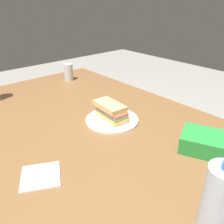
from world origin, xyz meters
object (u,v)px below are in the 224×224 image
Objects in this scene: dining_table at (96,147)px; soda_can_silver at (68,72)px; chip_bag at (211,144)px; paper_plate at (112,120)px; sandwich at (111,111)px; water_bottle_tall at (217,208)px.

soda_can_silver is (0.74, -0.32, 0.13)m from dining_table.
chip_bag is at bearing 177.45° from soda_can_silver.
paper_plate is 1.40× the size of sandwich.
sandwich is at bearing -8.05° from chip_bag.
water_bottle_tall reaches higher than soda_can_silver.
paper_plate is at bearing -72.62° from dining_table.
paper_plate is 1.15× the size of chip_bag.
chip_bag is 1.89× the size of soda_can_silver.
sandwich is at bearing -20.04° from water_bottle_tall.
sandwich is 0.82× the size of chip_bag.
paper_plate is 0.70m from water_bottle_tall.
sandwich reaches higher than dining_table.
water_bottle_tall is at bearing 162.61° from soda_can_silver.
soda_can_silver is (0.69, -0.18, 0.01)m from sandwich.
dining_table is at bearing 9.25° from chip_bag.
dining_table is at bearing -9.37° from water_bottle_tall.
sandwich reaches higher than chip_bag.
dining_table is 0.19m from sandwich.
chip_bag is (-0.41, -0.27, 0.11)m from dining_table.
chip_bag is at bearing -163.92° from paper_plate.
dining_table is 0.81m from soda_can_silver.
soda_can_silver reaches higher than sandwich.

